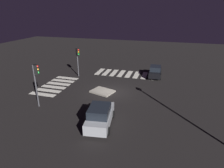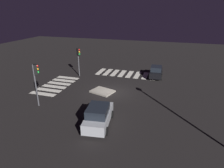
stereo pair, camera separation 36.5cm
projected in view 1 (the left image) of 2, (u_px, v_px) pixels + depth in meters
ground_plane at (112, 92)px, 22.27m from camera, size 80.00×80.00×0.00m
traffic_island at (102, 91)px, 22.20m from camera, size 2.94×2.53×0.18m
car_silver at (100, 116)px, 15.56m from camera, size 2.39×4.33×1.81m
car_black at (155, 71)px, 27.00m from camera, size 1.84×3.79×1.63m
traffic_light_north at (36, 75)px, 17.89m from camera, size 0.53×0.54×4.25m
traffic_light_east at (78, 55)px, 26.36m from camera, size 0.53×0.54×4.05m
crosswalk_near at (125, 74)px, 28.54m from camera, size 8.75×3.20×0.02m
crosswalk_side at (56, 85)px, 24.20m from camera, size 3.20×6.45×0.02m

